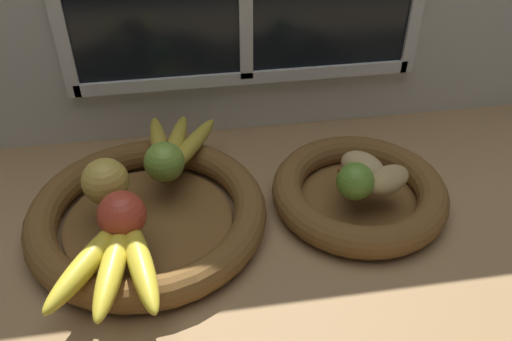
{
  "coord_description": "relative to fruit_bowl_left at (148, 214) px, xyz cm",
  "views": [
    {
      "loc": [
        -12.52,
        -62.94,
        59.89
      ],
      "look_at": [
        -2.19,
        2.11,
        9.11
      ],
      "focal_mm": 37.32,
      "sensor_mm": 36.0,
      "label": 1
    }
  ],
  "objects": [
    {
      "name": "potato_large",
      "position": [
        35.15,
        0.0,
        5.15
      ],
      "size": [
        8.97,
        9.73,
        4.83
      ],
      "primitive_type": "ellipsoid",
      "rotation": [
        0.0,
        0.0,
        5.3
      ],
      "color": "tan",
      "rests_on": "fruit_bowl_right"
    },
    {
      "name": "fruit_bowl_right",
      "position": [
        35.15,
        0.0,
        0.02
      ],
      "size": [
        29.41,
        29.41,
        5.11
      ],
      "color": "brown",
      "rests_on": "ground_plane"
    },
    {
      "name": "apple_green_back",
      "position": [
        3.39,
        5.44,
        6.07
      ],
      "size": [
        6.67,
        6.67,
        6.67
      ],
      "primitive_type": "sphere",
      "color": "#7AA338",
      "rests_on": "fruit_bowl_left"
    },
    {
      "name": "lime_near",
      "position": [
        32.6,
        -3.83,
        5.73
      ],
      "size": [
        5.97,
        5.97,
        5.97
      ],
      "primitive_type": "sphere",
      "color": "olive",
      "rests_on": "fruit_bowl_right"
    },
    {
      "name": "apple_red_front",
      "position": [
        -2.85,
        -6.6,
        6.25
      ],
      "size": [
        7.03,
        7.03,
        7.03
      ],
      "primitive_type": "sphere",
      "color": "#CC422D",
      "rests_on": "fruit_bowl_left"
    },
    {
      "name": "banana_bunch_front",
      "position": [
        -3.83,
        -13.49,
        4.39
      ],
      "size": [
        16.47,
        20.36,
        3.29
      ],
      "color": "yellow",
      "rests_on": "fruit_bowl_left"
    },
    {
      "name": "fruit_bowl_left",
      "position": [
        0.0,
        0.0,
        0.0
      ],
      "size": [
        38.19,
        38.19,
        5.11
      ],
      "color": "brown",
      "rests_on": "ground_plane"
    },
    {
      "name": "ground_plane",
      "position": [
        19.77,
        -2.11,
        -3.87
      ],
      "size": [
        140.0,
        90.0,
        3.0
      ],
      "primitive_type": "cube",
      "color": "#9E774C"
    },
    {
      "name": "apple_golden_left",
      "position": [
        -5.64,
        1.4,
        6.39
      ],
      "size": [
        7.29,
        7.29,
        7.29
      ],
      "primitive_type": "sphere",
      "color": "gold",
      "rests_on": "fruit_bowl_left"
    },
    {
      "name": "banana_bunch_back",
      "position": [
        5.17,
        12.37,
        4.17
      ],
      "size": [
        13.52,
        19.46,
        2.86
      ],
      "color": "gold",
      "rests_on": "fruit_bowl_left"
    },
    {
      "name": "chili_pepper",
      "position": [
        36.96,
        0.37,
        3.89
      ],
      "size": [
        11.19,
        2.96,
        2.3
      ],
      "primitive_type": "cone",
      "rotation": [
        0.0,
        1.57,
        0.06
      ],
      "color": "red",
      "rests_on": "fruit_bowl_right"
    },
    {
      "name": "potato_small",
      "position": [
        38.31,
        -3.16,
        4.75
      ],
      "size": [
        9.55,
        8.18,
        4.01
      ],
      "primitive_type": "ellipsoid",
      "rotation": [
        0.0,
        0.0,
        0.49
      ],
      "color": "tan",
      "rests_on": "fruit_bowl_right"
    }
  ]
}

